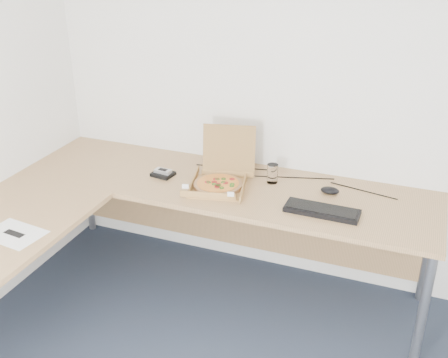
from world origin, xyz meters
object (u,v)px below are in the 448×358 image
at_px(desk, 141,210).
at_px(keyboard, 322,211).
at_px(pizza_box, 219,181).
at_px(wallet, 163,174).
at_px(drinking_glass, 272,173).

bearing_deg(desk, keyboard, 16.46).
distance_m(desk, keyboard, 0.99).
bearing_deg(desk, pizza_box, 49.66).
distance_m(pizza_box, wallet, 0.38).
bearing_deg(pizza_box, keyboard, -21.84).
bearing_deg(desk, drinking_glass, 42.65).
height_order(pizza_box, wallet, pizza_box).
bearing_deg(desk, wallet, 98.75).
bearing_deg(wallet, pizza_box, 5.72).
height_order(keyboard, wallet, keyboard).
bearing_deg(wallet, keyboard, 2.20).
height_order(desk, pizza_box, pizza_box).
relative_size(pizza_box, keyboard, 0.93).
height_order(drinking_glass, wallet, drinking_glass).
distance_m(drinking_glass, wallet, 0.67).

